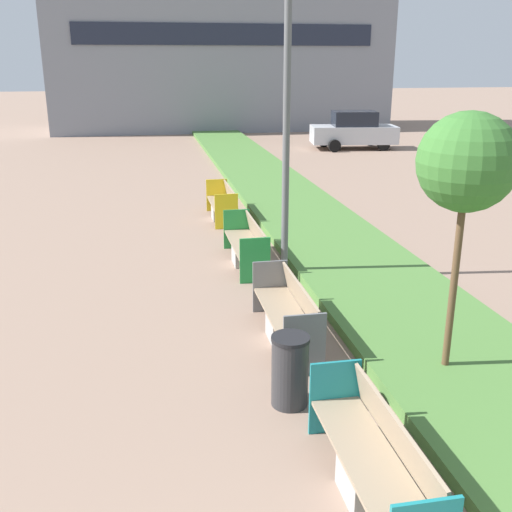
% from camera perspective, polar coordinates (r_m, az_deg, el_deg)
% --- Properties ---
extents(planter_grass_strip, '(2.80, 120.00, 0.18)m').
position_cam_1_polar(planter_grass_strip, '(14.53, 7.35, 1.26)').
color(planter_grass_strip, '#4C7A38').
rests_on(planter_grass_strip, ground).
extents(building_backdrop, '(20.82, 6.20, 10.30)m').
position_cam_1_polar(building_backdrop, '(39.95, -3.41, 19.43)').
color(building_backdrop, gray).
rests_on(building_backdrop, ground).
extents(bench_teal_frame, '(0.65, 2.39, 0.94)m').
position_cam_1_polar(bench_teal_frame, '(6.53, 11.16, -19.03)').
color(bench_teal_frame, '#9E9B96').
rests_on(bench_teal_frame, ground).
extents(bench_grey_frame, '(0.65, 2.38, 0.94)m').
position_cam_1_polar(bench_grey_frame, '(9.60, 3.03, -5.87)').
color(bench_grey_frame, '#9E9B96').
rests_on(bench_grey_frame, ground).
extents(bench_green_frame, '(0.65, 2.42, 0.94)m').
position_cam_1_polar(bench_green_frame, '(13.10, -0.87, 0.83)').
color(bench_green_frame, '#9E9B96').
rests_on(bench_green_frame, ground).
extents(bench_yellow_frame, '(0.65, 2.10, 0.94)m').
position_cam_1_polar(bench_yellow_frame, '(16.87, -3.19, 4.75)').
color(bench_yellow_frame, '#9E9B96').
rests_on(bench_yellow_frame, ground).
extents(litter_bin, '(0.50, 0.50, 0.97)m').
position_cam_1_polar(litter_bin, '(7.85, 3.25, -10.84)').
color(litter_bin, '#2D2D30').
rests_on(litter_bin, ground).
extents(street_lamp_post, '(0.24, 0.44, 8.41)m').
position_cam_1_polar(street_lamp_post, '(11.65, 3.04, 19.67)').
color(street_lamp_post, '#56595B').
rests_on(street_lamp_post, ground).
extents(sapling_tree_near, '(1.29, 1.29, 3.70)m').
position_cam_1_polar(sapling_tree_near, '(8.15, 19.47, 8.29)').
color(sapling_tree_near, brown).
rests_on(sapling_tree_near, ground).
extents(parked_car_distant, '(4.40, 2.32, 1.86)m').
position_cam_1_polar(parked_car_distant, '(30.89, 9.29, 11.72)').
color(parked_car_distant, '#B7BABF').
rests_on(parked_car_distant, ground).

